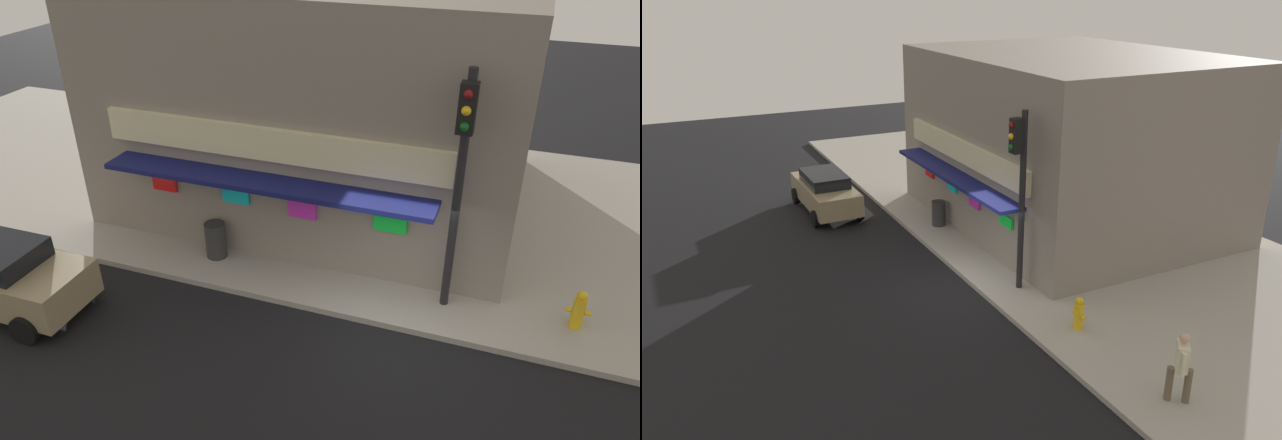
# 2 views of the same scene
# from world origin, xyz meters

# --- Properties ---
(ground_plane) EXTENTS (58.65, 58.65, 0.00)m
(ground_plane) POSITION_xyz_m (0.00, 0.00, 0.00)
(ground_plane) COLOR black
(sidewalk) EXTENTS (39.10, 10.77, 0.15)m
(sidewalk) POSITION_xyz_m (0.00, 5.39, 0.07)
(sidewalk) COLOR #A39E93
(sidewalk) RESTS_ON ground_plane
(corner_building) EXTENTS (10.83, 9.28, 6.10)m
(corner_building) POSITION_xyz_m (-3.20, 5.69, 3.20)
(corner_building) COLOR gray
(corner_building) RESTS_ON sidewalk
(traffic_light) EXTENTS (0.32, 0.58, 5.22)m
(traffic_light) POSITION_xyz_m (1.05, 1.02, 3.49)
(traffic_light) COLOR black
(traffic_light) RESTS_ON sidewalk
(fire_hydrant) EXTENTS (0.50, 0.26, 0.89)m
(fire_hydrant) POSITION_xyz_m (3.75, 1.24, 0.58)
(fire_hydrant) COLOR gold
(fire_hydrant) RESTS_ON sidewalk
(trash_can) EXTENTS (0.51, 0.51, 0.92)m
(trash_can) POSITION_xyz_m (-4.58, 1.12, 0.61)
(trash_can) COLOR #2D2D2D
(trash_can) RESTS_ON sidewalk
(pedestrian) EXTENTS (0.53, 0.51, 1.65)m
(pedestrian) POSITION_xyz_m (7.16, 1.31, 1.06)
(pedestrian) COLOR brown
(pedestrian) RESTS_ON sidewalk
(potted_plant_by_doorway) EXTENTS (0.74, 0.74, 1.10)m
(potted_plant_by_doorway) POSITION_xyz_m (-4.27, 2.52, 0.82)
(potted_plant_by_doorway) COLOR #59595B
(potted_plant_by_doorway) RESTS_ON sidewalk
(parked_car_tan) EXTENTS (4.35, 1.95, 1.58)m
(parked_car_tan) POSITION_xyz_m (-8.31, -2.06, 0.83)
(parked_car_tan) COLOR #9E8966
(parked_car_tan) RESTS_ON ground_plane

